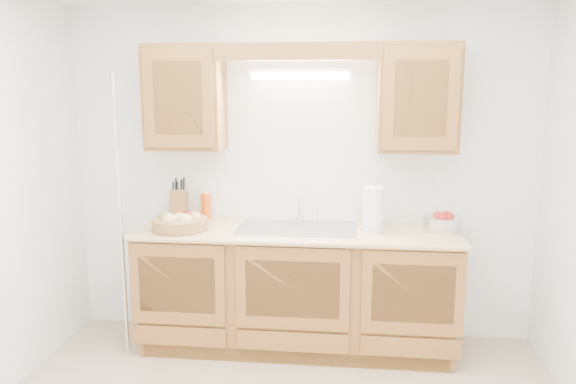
# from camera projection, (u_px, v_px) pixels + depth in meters

# --- Properties ---
(room) EXTENTS (3.52, 3.50, 2.50)m
(room) POSITION_uv_depth(u_px,v_px,m) (275.00, 220.00, 2.79)
(room) COLOR tan
(room) RESTS_ON ground
(base_cabinets) EXTENTS (2.20, 0.60, 0.86)m
(base_cabinets) POSITION_uv_depth(u_px,v_px,m) (297.00, 290.00, 4.11)
(base_cabinets) COLOR brown
(base_cabinets) RESTS_ON ground
(countertop) EXTENTS (2.30, 0.63, 0.04)m
(countertop) POSITION_uv_depth(u_px,v_px,m) (297.00, 232.00, 4.02)
(countertop) COLOR #DDB674
(countertop) RESTS_ON base_cabinets
(upper_cabinet_left) EXTENTS (0.55, 0.33, 0.75)m
(upper_cabinet_left) POSITION_uv_depth(u_px,v_px,m) (185.00, 98.00, 4.08)
(upper_cabinet_left) COLOR brown
(upper_cabinet_left) RESTS_ON room
(upper_cabinet_right) EXTENTS (0.55, 0.33, 0.75)m
(upper_cabinet_right) POSITION_uv_depth(u_px,v_px,m) (418.00, 98.00, 3.90)
(upper_cabinet_right) COLOR brown
(upper_cabinet_right) RESTS_ON room
(valance) EXTENTS (2.20, 0.05, 0.12)m
(valance) POSITION_uv_depth(u_px,v_px,m) (297.00, 51.00, 3.79)
(valance) COLOR brown
(valance) RESTS_ON room
(fluorescent_fixture) EXTENTS (0.76, 0.08, 0.08)m
(fluorescent_fixture) POSITION_uv_depth(u_px,v_px,m) (300.00, 74.00, 4.04)
(fluorescent_fixture) COLOR white
(fluorescent_fixture) RESTS_ON room
(sink) EXTENTS (0.84, 0.46, 0.36)m
(sink) POSITION_uv_depth(u_px,v_px,m) (297.00, 238.00, 4.05)
(sink) COLOR #9E9EA3
(sink) RESTS_ON countertop
(wire_shelf_pole) EXTENTS (0.03, 0.03, 2.00)m
(wire_shelf_pole) POSITION_uv_depth(u_px,v_px,m) (121.00, 219.00, 3.88)
(wire_shelf_pole) COLOR silver
(wire_shelf_pole) RESTS_ON ground
(outlet_plate) EXTENTS (0.08, 0.01, 0.12)m
(outlet_plate) POSITION_uv_depth(u_px,v_px,m) (428.00, 190.00, 4.17)
(outlet_plate) COLOR white
(outlet_plate) RESTS_ON room
(fruit_basket) EXTENTS (0.43, 0.43, 0.12)m
(fruit_basket) POSITION_uv_depth(u_px,v_px,m) (180.00, 222.00, 4.00)
(fruit_basket) COLOR olive
(fruit_basket) RESTS_ON countertop
(knife_block) EXTENTS (0.13, 0.20, 0.34)m
(knife_block) POSITION_uv_depth(u_px,v_px,m) (179.00, 205.00, 4.27)
(knife_block) COLOR brown
(knife_block) RESTS_ON countertop
(orange_canister) EXTENTS (0.09, 0.09, 0.22)m
(orange_canister) POSITION_uv_depth(u_px,v_px,m) (206.00, 205.00, 4.31)
(orange_canister) COLOR #DE4C0C
(orange_canister) RESTS_ON countertop
(soap_bottle) EXTENTS (0.09, 0.10, 0.19)m
(soap_bottle) POSITION_uv_depth(u_px,v_px,m) (372.00, 212.00, 4.12)
(soap_bottle) COLOR blue
(soap_bottle) RESTS_ON countertop
(sponge) EXTENTS (0.13, 0.09, 0.02)m
(sponge) POSITION_uv_depth(u_px,v_px,m) (371.00, 222.00, 4.20)
(sponge) COLOR #CC333F
(sponge) RESTS_ON countertop
(paper_towel) EXTENTS (0.18, 0.18, 0.37)m
(paper_towel) POSITION_uv_depth(u_px,v_px,m) (373.00, 209.00, 3.95)
(paper_towel) COLOR silver
(paper_towel) RESTS_ON countertop
(apple_bowl) EXTENTS (0.28, 0.28, 0.14)m
(apple_bowl) POSITION_uv_depth(u_px,v_px,m) (443.00, 222.00, 3.97)
(apple_bowl) COLOR silver
(apple_bowl) RESTS_ON countertop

